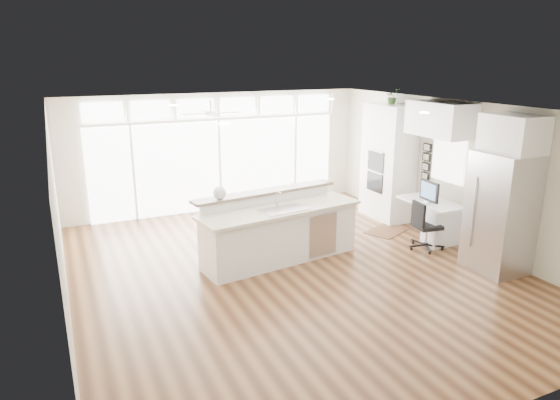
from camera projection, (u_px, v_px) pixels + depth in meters
name	position (u px, v px, depth m)	size (l,w,h in m)	color
floor	(294.00, 271.00, 8.40)	(7.00, 8.00, 0.02)	#462815
ceiling	(295.00, 109.00, 7.65)	(7.00, 8.00, 0.02)	white
wall_back	(218.00, 152.00, 11.52)	(7.00, 0.04, 2.70)	beige
wall_front	(490.00, 298.00, 4.53)	(7.00, 0.04, 2.70)	beige
wall_left	(59.00, 222.00, 6.62)	(0.04, 8.00, 2.70)	beige
wall_right	(460.00, 173.00, 9.43)	(0.04, 8.00, 2.70)	beige
glass_wall	(219.00, 165.00, 11.55)	(5.80, 0.06, 2.08)	white
transom_row	(217.00, 107.00, 11.18)	(5.90, 0.06, 0.40)	white
desk_window	(449.00, 160.00, 9.62)	(0.04, 0.85, 0.85)	white
ceiling_fan	(211.00, 108.00, 9.96)	(1.16, 1.16, 0.32)	white
recessed_lights	(290.00, 109.00, 7.83)	(3.40, 3.00, 0.02)	white
oven_cabinet	(388.00, 162.00, 10.89)	(0.64, 1.20, 2.50)	white
desk_nook	(430.00, 220.00, 9.81)	(0.72, 1.30, 0.76)	white
upper_cabinets	(441.00, 119.00, 9.28)	(0.64, 1.30, 0.64)	white
refrigerator	(501.00, 213.00, 8.19)	(0.76, 0.90, 2.00)	silver
fridge_cabinet	(513.00, 134.00, 7.85)	(0.64, 0.90, 0.60)	white
framed_photos	(426.00, 162.00, 10.20)	(0.06, 0.22, 0.80)	black
kitchen_island	(280.00, 229.00, 8.69)	(2.94, 1.11, 1.17)	white
rug	(386.00, 231.00, 10.29)	(0.82, 0.59, 0.01)	#371F11
office_chair	(427.00, 226.00, 9.24)	(0.47, 0.44, 0.91)	black
fishbowl	(220.00, 193.00, 8.33)	(0.23, 0.23, 0.23)	white
monitor	(429.00, 191.00, 9.61)	(0.09, 0.53, 0.44)	black
keyboard	(422.00, 202.00, 9.60)	(0.11, 0.30, 0.02)	white
potted_plant	(392.00, 98.00, 10.51)	(0.29, 0.33, 0.26)	#335625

